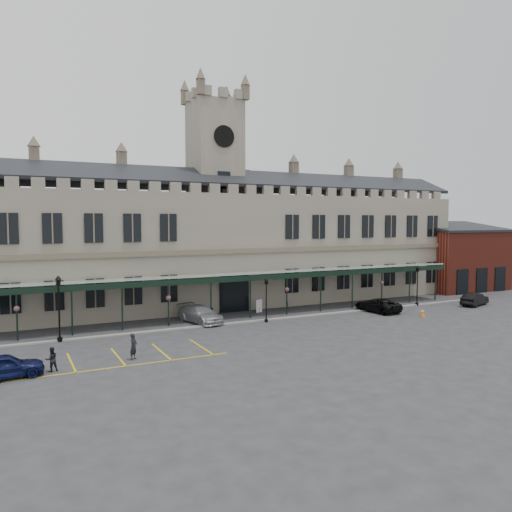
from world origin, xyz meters
name	(u,v)px	position (x,y,z in m)	size (l,w,h in m)	color
ground	(289,333)	(0.00, 0.00, 0.00)	(140.00, 140.00, 0.00)	#2D2D30
station_building	(216,246)	(0.00, 15.91, 6.47)	(60.00, 10.36, 17.30)	slate
clock_tower	(215,185)	(0.00, 16.00, 13.11)	(5.60, 5.60, 24.80)	slate
canopy	(249,293)	(0.00, 7.46, 2.40)	(50.00, 4.10, 4.30)	#8C9E93
brick_annex	(457,259)	(34.00, 12.97, 4.16)	(12.40, 8.36, 9.23)	maroon
kerb	(258,321)	(0.00, 5.50, 0.06)	(60.00, 0.40, 0.12)	gray
parking_markings	(120,359)	(-14.00, -1.50, 0.00)	(16.00, 6.00, 0.01)	gold
tree_behind_mid	(246,194)	(8.00, 25.00, 12.81)	(6.00, 6.00, 16.00)	#332314
tree_behind_right	(344,197)	(24.00, 25.00, 12.81)	(6.00, 6.00, 16.00)	#332314
lamp_post_left	(59,302)	(-17.12, 5.40, 3.03)	(0.48, 0.48, 5.11)	black
lamp_post_mid	(266,296)	(0.47, 4.85, 2.43)	(0.39, 0.39, 4.09)	black
lamp_post_right	(417,282)	(19.42, 5.42, 2.60)	(0.42, 0.42, 4.39)	black
traffic_cone	(422,312)	(15.31, 0.52, 0.37)	(0.48, 0.48, 0.76)	orange
sign_board	(259,306)	(2.11, 9.51, 0.63)	(0.75, 0.24, 1.30)	black
bollard_left	(212,313)	(-3.21, 8.92, 0.49)	(0.17, 0.17, 0.97)	black
bollard_right	(287,305)	(5.42, 9.57, 0.44)	(0.16, 0.16, 0.88)	black
car_left_a	(4,366)	(-20.90, -2.83, 0.74)	(1.76, 4.36, 1.49)	#0D133C
car_taxi	(200,314)	(-5.00, 7.36, 0.77)	(2.16, 5.32, 1.54)	#A8ABB0
car_van	(377,305)	(13.00, 4.35, 0.69)	(2.30, 4.99, 1.39)	black
car_right_b	(475,299)	(25.00, 2.54, 0.70)	(1.48, 4.25, 1.40)	black
person_a	(133,346)	(-13.20, -2.10, 0.88)	(0.64, 0.42, 1.75)	black
person_b	(52,359)	(-18.30, -2.54, 0.76)	(0.74, 0.57, 1.52)	black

